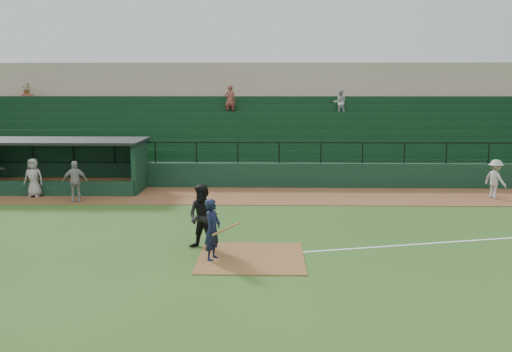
{
  "coord_description": "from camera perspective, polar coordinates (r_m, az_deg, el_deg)",
  "views": [
    {
      "loc": [
        0.48,
        -16.03,
        4.79
      ],
      "look_at": [
        0.0,
        5.0,
        1.4
      ],
      "focal_mm": 38.48,
      "sensor_mm": 36.0,
      "label": 1
    }
  ],
  "objects": [
    {
      "name": "ground",
      "position": [
        16.74,
        -0.39,
        -7.48
      ],
      "size": [
        90.0,
        90.0,
        0.0
      ],
      "primitive_type": "plane",
      "color": "#2A5019",
      "rests_on": "ground"
    },
    {
      "name": "home_plate_dirt",
      "position": [
        15.78,
        -0.5,
        -8.46
      ],
      "size": [
        3.0,
        3.0,
        0.03
      ],
      "primitive_type": "cube",
      "color": "brown",
      "rests_on": "ground"
    },
    {
      "name": "dugout",
      "position": [
        27.77,
        -20.32,
        1.43
      ],
      "size": [
        8.9,
        3.2,
        2.42
      ],
      "color": "black",
      "rests_on": "ground"
    },
    {
      "name": "batter_at_plate",
      "position": [
        15.42,
        -4.53,
        -5.59
      ],
      "size": [
        1.09,
        0.74,
        1.75
      ],
      "color": "black",
      "rests_on": "ground"
    },
    {
      "name": "umpire",
      "position": [
        16.43,
        -5.51,
        -4.27
      ],
      "size": [
        1.17,
        1.06,
        1.98
      ],
      "primitive_type": "imported",
      "rotation": [
        0.0,
        0.0,
        -0.39
      ],
      "color": "black",
      "rests_on": "ground"
    },
    {
      "name": "dugout_player_a",
      "position": [
        24.29,
        -18.32,
        -0.52
      ],
      "size": [
        1.11,
        0.74,
        1.74
      ],
      "primitive_type": "imported",
      "rotation": [
        0.0,
        0.0,
        0.33
      ],
      "color": "#9A9590",
      "rests_on": "warning_track"
    },
    {
      "name": "runner",
      "position": [
        25.92,
        23.62,
        -0.3
      ],
      "size": [
        1.04,
        1.26,
        1.7
      ],
      "primitive_type": "imported",
      "rotation": [
        0.0,
        0.0,
        2.02
      ],
      "color": "#ADA8A2",
      "rests_on": "warning_track"
    },
    {
      "name": "stadium_structure",
      "position": [
        32.59,
        0.46,
        4.78
      ],
      "size": [
        38.0,
        13.08,
        6.4
      ],
      "color": "black",
      "rests_on": "ground"
    },
    {
      "name": "warning_track",
      "position": [
        24.51,
        0.16,
        -2.08
      ],
      "size": [
        40.0,
        4.0,
        0.03
      ],
      "primitive_type": "cube",
      "color": "brown",
      "rests_on": "ground"
    },
    {
      "name": "foul_line",
      "position": [
        19.4,
        24.2,
        -5.95
      ],
      "size": [
        17.49,
        4.44,
        0.01
      ],
      "primitive_type": "cube",
      "rotation": [
        0.0,
        0.0,
        0.24
      ],
      "color": "white",
      "rests_on": "ground"
    },
    {
      "name": "dugout_player_b",
      "position": [
        26.01,
        -22.12,
        -0.16
      ],
      "size": [
        0.84,
        0.55,
        1.71
      ],
      "primitive_type": "imported",
      "rotation": [
        0.0,
        0.0,
        -0.01
      ],
      "color": "gray",
      "rests_on": "warning_track"
    }
  ]
}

